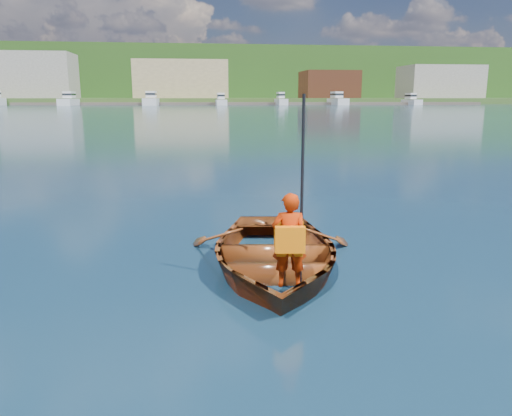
% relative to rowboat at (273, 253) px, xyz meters
% --- Properties ---
extents(ground, '(600.00, 600.00, 0.00)m').
position_rel_rowboat_xyz_m(ground, '(0.54, -0.16, -0.22)').
color(ground, '#11283F').
rests_on(ground, ground).
extents(rowboat, '(2.94, 3.82, 0.73)m').
position_rel_rowboat_xyz_m(rowboat, '(0.00, 0.00, 0.00)').
color(rowboat, brown).
rests_on(rowboat, ground).
extents(child_paddler, '(0.44, 0.37, 2.20)m').
position_rel_rowboat_xyz_m(child_paddler, '(0.04, -0.91, 0.45)').
color(child_paddler, '#BA2704').
rests_on(child_paddler, ground).
extents(shoreline, '(400.00, 140.00, 22.00)m').
position_rel_rowboat_xyz_m(shoreline, '(0.54, 236.45, 10.11)').
color(shoreline, '#3A5922').
rests_on(shoreline, ground).
extents(dock, '(159.92, 14.40, 0.80)m').
position_rel_rowboat_xyz_m(dock, '(7.53, 147.84, 0.18)').
color(dock, brown).
rests_on(dock, ground).
extents(waterfront_buildings, '(202.00, 16.00, 14.00)m').
position_rel_rowboat_xyz_m(waterfront_buildings, '(-7.20, 164.84, 7.53)').
color(waterfront_buildings, maroon).
rests_on(waterfront_buildings, ground).
extents(marina_yachts, '(141.95, 13.95, 4.36)m').
position_rel_rowboat_xyz_m(marina_yachts, '(-14.55, 143.15, 1.20)').
color(marina_yachts, silver).
rests_on(marina_yachts, ground).
extents(hillside_trees, '(305.57, 80.35, 22.97)m').
position_rel_rowboat_xyz_m(hillside_trees, '(-11.53, 240.53, 18.42)').
color(hillside_trees, '#382314').
rests_on(hillside_trees, ground).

